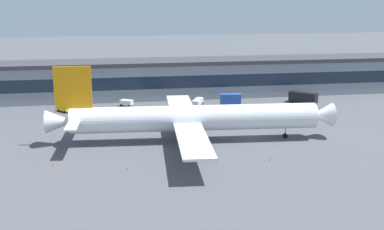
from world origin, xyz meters
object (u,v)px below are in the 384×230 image
(airliner, at_px, (191,118))
(fuel_truck, at_px, (304,97))
(baggage_tug, at_px, (127,103))
(traffic_cone_2, at_px, (127,168))
(pushback_tractor, at_px, (65,108))
(traffic_cone_1, at_px, (270,159))
(stair_truck, at_px, (230,99))
(traffic_cone_0, at_px, (54,165))
(belt_loader, at_px, (198,102))

(airliner, xyz_separation_m, fuel_truck, (40.36, 33.96, -3.36))
(baggage_tug, relative_size, traffic_cone_2, 6.80)
(pushback_tractor, distance_m, fuel_truck, 70.39)
(pushback_tractor, xyz_separation_m, traffic_cone_1, (43.21, -50.60, -0.77))
(traffic_cone_2, bearing_deg, pushback_tractor, 106.36)
(stair_truck, height_order, pushback_tractor, stair_truck)
(traffic_cone_0, bearing_deg, fuel_truck, 33.92)
(airliner, distance_m, traffic_cone_2, 23.16)
(baggage_tug, height_order, traffic_cone_1, baggage_tug)
(stair_truck, relative_size, baggage_tug, 1.52)
(fuel_truck, height_order, traffic_cone_1, fuel_truck)
(pushback_tractor, distance_m, traffic_cone_1, 66.54)
(stair_truck, bearing_deg, baggage_tug, 171.92)
(stair_truck, xyz_separation_m, traffic_cone_2, (-32.45, -51.19, -1.68))
(baggage_tug, distance_m, belt_loader, 20.88)
(stair_truck, xyz_separation_m, belt_loader, (-9.58, 1.37, -0.83))
(fuel_truck, height_order, baggage_tug, fuel_truck)
(stair_truck, bearing_deg, traffic_cone_2, -122.37)
(belt_loader, bearing_deg, stair_truck, -8.14)
(stair_truck, distance_m, traffic_cone_1, 50.63)
(belt_loader, bearing_deg, baggage_tug, 171.94)
(baggage_tug, relative_size, traffic_cone_0, 6.01)
(fuel_truck, bearing_deg, traffic_cone_1, -118.43)
(pushback_tractor, height_order, fuel_truck, fuel_truck)
(airliner, height_order, fuel_truck, airliner)
(fuel_truck, bearing_deg, belt_loader, 177.16)
(fuel_truck, relative_size, belt_loader, 1.20)
(pushback_tractor, relative_size, traffic_cone_2, 8.89)
(traffic_cone_0, xyz_separation_m, traffic_cone_1, (41.97, -3.69, -0.06))
(belt_loader, bearing_deg, traffic_cone_2, -113.52)
(traffic_cone_1, distance_m, traffic_cone_2, 28.14)
(pushback_tractor, bearing_deg, fuel_truck, -0.34)
(belt_loader, height_order, traffic_cone_2, belt_loader)
(pushback_tractor, distance_m, traffic_cone_0, 46.93)
(airliner, bearing_deg, baggage_tug, 108.30)
(belt_loader, xyz_separation_m, traffic_cone_1, (5.25, -51.79, -0.87))
(airliner, height_order, stair_truck, airliner)
(fuel_truck, xyz_separation_m, baggage_tug, (-53.09, 4.53, -0.80))
(traffic_cone_0, bearing_deg, stair_truck, 45.27)
(pushback_tractor, height_order, traffic_cone_1, pushback_tractor)
(traffic_cone_0, bearing_deg, baggage_tug, 72.54)
(airliner, xyz_separation_m, baggage_tug, (-12.73, 38.49, -4.16))
(airliner, height_order, baggage_tug, airliner)
(traffic_cone_0, bearing_deg, pushback_tractor, 91.52)
(stair_truck, relative_size, traffic_cone_1, 11.26)
(airliner, xyz_separation_m, traffic_cone_1, (13.19, -16.22, -4.97))
(traffic_cone_1, xyz_separation_m, traffic_cone_2, (-28.13, -0.77, 0.02))
(fuel_truck, xyz_separation_m, belt_loader, (-32.42, 1.61, -0.73))
(traffic_cone_0, bearing_deg, airliner, 23.53)
(baggage_tug, bearing_deg, belt_loader, -8.06)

